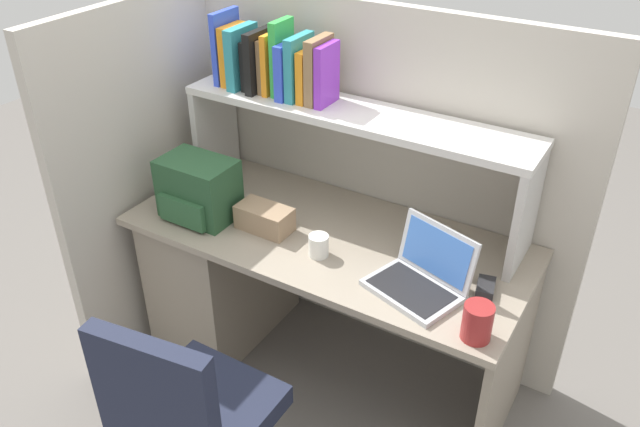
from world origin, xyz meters
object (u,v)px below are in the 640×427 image
tissue_box (265,218)px  snack_canister (477,322)px  backpack (198,190)px  computer_mouse (486,287)px  laptop (422,276)px  paper_cup (319,246)px

tissue_box → snack_canister: snack_canister is taller
backpack → computer_mouse: bearing=6.1°
tissue_box → laptop: bearing=-1.4°
laptop → snack_canister: (0.25, -0.14, 0.01)m
tissue_box → backpack: bearing=-168.5°
tissue_box → snack_canister: 0.95m
tissue_box → snack_canister: size_ratio=1.74×
laptop → tissue_box: laptop is taller
laptop → snack_canister: size_ratio=2.94×
computer_mouse → paper_cup: (-0.61, -0.11, 0.03)m
laptop → backpack: backpack is taller
computer_mouse → backpack: bearing=173.9°
laptop → paper_cup: size_ratio=4.33×
laptop → computer_mouse: size_ratio=3.57×
computer_mouse → snack_canister: snack_canister is taller
backpack → laptop: bearing=1.6°
computer_mouse → paper_cup: paper_cup is taller
laptop → tissue_box: bearing=177.7°
snack_canister → computer_mouse: bearing=101.3°
paper_cup → snack_canister: snack_canister is taller
computer_mouse → tissue_box: tissue_box is taller
laptop → paper_cup: (-0.41, -0.02, -0.01)m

